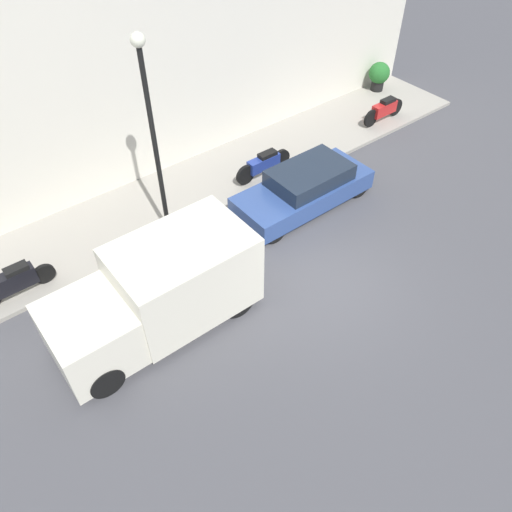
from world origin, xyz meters
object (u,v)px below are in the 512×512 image
Objects in this scene: motorcycle_red at (384,109)px; potted_plant at (379,75)px; parked_car at (305,188)px; delivery_van at (157,293)px; motorcycle_black at (15,281)px; motorcycle_blue at (264,164)px; streetlamp at (151,123)px.

potted_plant reaches higher than motorcycle_red.
potted_plant is at bearing -43.04° from motorcycle_red.
parked_car is 0.90× the size of delivery_van.
motorcycle_blue is at bearing -88.58° from motorcycle_black.
motorcycle_blue is at bearing 89.93° from motorcycle_red.
parked_car reaches higher than motorcycle_black.
parked_car reaches higher than motorcycle_blue.
motorcycle_black is at bearing 90.80° from motorcycle_red.
parked_car is 3.83× the size of potted_plant.
parked_car is 5.50m from motorcycle_red.
potted_plant is (2.16, -10.56, -2.65)m from streetlamp.
delivery_van is at bearing 146.17° from streetlamp.
motorcycle_red is at bearing -87.15° from streetlamp.
parked_car is at bearing -176.47° from motorcycle_blue.
parked_car is 5.55m from delivery_van.
streetlamp is (-0.45, 3.62, 2.83)m from motorcycle_blue.
delivery_van is at bearing 110.79° from potted_plant.
motorcycle_red is 0.36× the size of streetlamp.
streetlamp reaches higher than motorcycle_red.
delivery_van reaches higher than motorcycle_blue.
potted_plant is (1.71, -1.60, 0.18)m from motorcycle_red.
potted_plant reaches higher than motorcycle_blue.
streetlamp reaches higher than motorcycle_black.
streetlamp is 4.91× the size of potted_plant.
parked_car reaches higher than motorcycle_red.
delivery_van reaches higher than motorcycle_red.
potted_plant is at bearing -82.54° from motorcycle_black.
motorcycle_blue is 1.87× the size of potted_plant.
motorcycle_red is 1.76× the size of potted_plant.
parked_car is 0.78× the size of streetlamp.
potted_plant is at bearing -76.19° from motorcycle_blue.
delivery_van is 0.86× the size of streetlamp.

